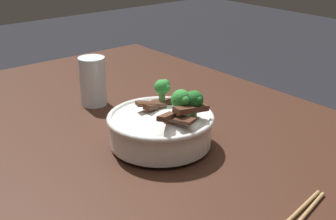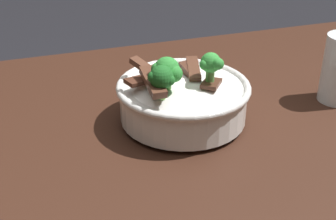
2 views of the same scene
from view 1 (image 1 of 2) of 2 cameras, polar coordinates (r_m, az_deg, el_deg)
name	(u,v)px [view 1 (image 1 of 2)]	position (r m, az deg, el deg)	size (l,w,h in m)	color
dining_table	(173,173)	(1.04, 0.63, -8.00)	(1.47, 0.85, 0.76)	#381E14
rice_bowl	(162,124)	(0.94, -0.82, -1.84)	(0.23, 0.23, 0.13)	white
drinking_glass	(93,85)	(1.18, -9.50, 3.20)	(0.07, 0.07, 0.13)	white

